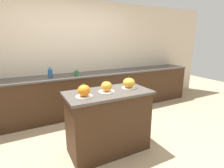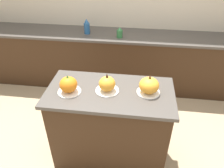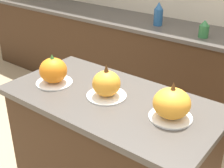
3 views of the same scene
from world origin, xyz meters
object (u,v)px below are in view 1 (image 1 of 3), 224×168
(pumpkin_cake_center, at_px, (107,87))
(bottle_tall, at_px, (50,72))
(bottle_short, at_px, (76,72))
(pumpkin_cake_right, at_px, (129,83))
(pumpkin_cake_left, at_px, (84,91))

(pumpkin_cake_center, distance_m, bottle_tall, 1.57)
(pumpkin_cake_center, xyz_separation_m, bottle_short, (-0.03, 1.39, -0.02))
(pumpkin_cake_center, height_order, bottle_tall, bottle_tall)
(pumpkin_cake_center, height_order, pumpkin_cake_right, same)
(pumpkin_cake_right, bearing_deg, pumpkin_cake_center, -176.37)
(bottle_tall, xyz_separation_m, bottle_short, (0.51, -0.09, -0.04))
(pumpkin_cake_left, relative_size, pumpkin_cake_center, 0.98)
(pumpkin_cake_left, distance_m, bottle_tall, 1.55)
(pumpkin_cake_center, bearing_deg, bottle_tall, 109.84)
(pumpkin_cake_right, height_order, bottle_short, pumpkin_cake_right)
(bottle_tall, height_order, bottle_short, bottle_tall)
(pumpkin_cake_center, xyz_separation_m, pumpkin_cake_right, (0.38, 0.02, 0.01))
(pumpkin_cake_right, relative_size, bottle_short, 1.40)
(pumpkin_cake_center, bearing_deg, bottle_short, 91.08)
(pumpkin_cake_left, bearing_deg, bottle_short, 77.42)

